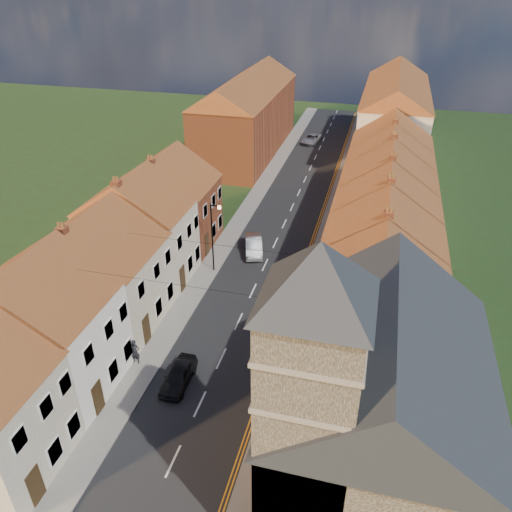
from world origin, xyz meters
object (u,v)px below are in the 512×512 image
at_px(pedestrian_left, 135,352).
at_px(car_mid, 254,245).
at_px(lamppost, 213,234).
at_px(car_distant, 312,139).
at_px(car_near, 178,376).
at_px(church, 373,395).
at_px(pedestrian_right, 267,388).

bearing_deg(pedestrian_left, car_mid, 66.09).
distance_m(lamppost, car_distant, 36.18).
relative_size(car_distant, pedestrian_left, 2.48).
height_order(car_mid, pedestrian_left, pedestrian_left).
bearing_deg(car_distant, car_near, -82.01).
bearing_deg(car_near, car_distant, 88.99).
bearing_deg(lamppost, pedestrian_left, -96.22).
bearing_deg(pedestrian_left, car_distant, 74.68).
bearing_deg(car_near, church, -20.07).
distance_m(lamppost, car_mid, 5.36).
bearing_deg(car_near, car_mid, 88.27).
height_order(church, car_mid, church).
relative_size(lamppost, pedestrian_left, 3.47).
relative_size(lamppost, car_distant, 1.40).
height_order(pedestrian_left, pedestrian_right, pedestrian_right).
bearing_deg(car_distant, church, -69.98).
bearing_deg(church, lamppost, 128.30).
xyz_separation_m(lamppost, car_mid, (2.31, 3.90, -2.86)).
bearing_deg(pedestrian_right, pedestrian_left, -3.00).
bearing_deg(lamppost, car_near, -81.09).
bearing_deg(pedestrian_left, car_near, -26.53).
xyz_separation_m(car_mid, pedestrian_right, (5.20, -16.72, 0.39)).
height_order(car_near, pedestrian_right, pedestrian_right).
height_order(lamppost, pedestrian_right, lamppost).
xyz_separation_m(car_mid, pedestrian_left, (-3.60, -15.72, 0.31)).
height_order(lamppost, car_near, lamppost).
relative_size(pedestrian_left, pedestrian_right, 0.91).
height_order(car_near, car_mid, car_mid).
bearing_deg(car_distant, pedestrian_left, -85.94).
xyz_separation_m(church, car_distant, (-10.86, 52.67, -5.28)).
relative_size(car_near, car_distant, 0.84).
relative_size(church, pedestrian_left, 8.78).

